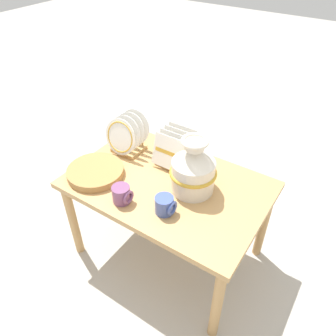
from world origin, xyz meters
The scene contains 8 objects.
ground_plane centered at (0.00, 0.00, 0.00)m, with size 14.00×14.00×0.00m, color #B2ADA3.
display_table centered at (0.00, 0.00, 0.56)m, with size 1.15×0.77×0.64m.
ceramic_vase centered at (0.14, 0.03, 0.78)m, with size 0.26×0.26×0.34m.
dish_rack_round_plates centered at (-0.40, 0.12, 0.74)m, with size 0.23×0.22×0.25m.
dish_rack_square_plates centered at (-0.08, 0.18, 0.72)m, with size 0.20×0.21×0.22m.
wicker_charger_stack centered at (-0.40, -0.18, 0.66)m, with size 0.34×0.34×0.04m.
mug_cobalt_glaze centered at (0.12, -0.20, 0.69)m, with size 0.11×0.10×0.10m.
mug_plum_glaze centered at (-0.12, -0.27, 0.69)m, with size 0.11×0.10×0.10m.
Camera 1 is at (0.80, -1.21, 1.90)m, focal length 35.00 mm.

